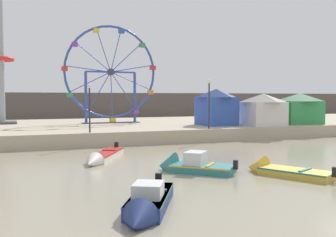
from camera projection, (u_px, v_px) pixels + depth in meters
quay_promenade at (158, 127)px, 42.32m from camera, size 110.00×20.84×1.08m
distant_town_skyline at (114, 107)px, 60.85m from camera, size 140.00×3.00×4.40m
motorboat_navy_blue at (147, 204)px, 12.73m from camera, size 3.20×4.65×1.25m
motorboat_teal_painted at (188, 166)px, 19.96m from camera, size 3.85×3.75×1.56m
motorboat_mustard_yellow at (278, 171)px, 19.18m from camera, size 3.07×4.38×1.28m
motorboat_white_red_stripe at (102, 157)px, 23.36m from camera, size 3.63×5.58×1.01m
ferris_wheel_blue_frame at (111, 74)px, 40.79m from camera, size 9.75×1.20×10.01m
drop_tower_steel_tower at (1, 66)px, 39.58m from camera, size 2.80×2.80×13.48m
carnival_booth_white_ticket at (263, 109)px, 37.40m from camera, size 3.98×4.03×3.00m
carnival_booth_blue_tent at (216, 106)px, 37.72m from camera, size 3.32×3.90×3.45m
carnival_booth_green_kiosk at (300, 108)px, 39.43m from camera, size 4.46×3.06×3.06m
promenade_lamp_near at (90, 100)px, 29.76m from camera, size 0.32×0.32×3.65m
promenade_lamp_far at (209, 97)px, 33.34m from camera, size 0.32×0.32×4.12m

